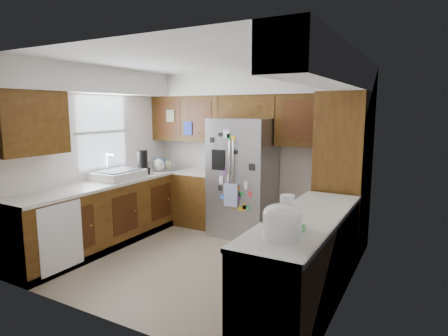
{
  "coord_description": "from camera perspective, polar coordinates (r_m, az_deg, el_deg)",
  "views": [
    {
      "loc": [
        2.48,
        -3.88,
        1.93
      ],
      "look_at": [
        0.14,
        0.35,
        1.17
      ],
      "focal_mm": 30.0,
      "sensor_mm": 36.0,
      "label": 1
    }
  ],
  "objects": [
    {
      "name": "pantry",
      "position": [
        5.2,
        17.7,
        -0.99
      ],
      "size": [
        0.6,
        0.9,
        2.15
      ],
      "primitive_type": "cube",
      "color": "#3F240C",
      "rests_on": "ground"
    },
    {
      "name": "fridge_top_items",
      "position": [
        5.84,
        4.07,
        12.3
      ],
      "size": [
        0.66,
        0.35,
        0.29
      ],
      "color": "#2828CA",
      "rests_on": "bridge_cabinet"
    },
    {
      "name": "left_counter_clutter",
      "position": [
        6.18,
        -11.02,
        0.55
      ],
      "size": [
        0.29,
        0.82,
        0.38
      ],
      "color": "black",
      "rests_on": "left_counter_run"
    },
    {
      "name": "rice_cooker",
      "position": [
        3.02,
        8.86,
        -7.89
      ],
      "size": [
        0.32,
        0.31,
        0.27
      ],
      "color": "white",
      "rests_on": "right_counter_run"
    },
    {
      "name": "right_counter_run",
      "position": [
        3.85,
        12.28,
        -14.37
      ],
      "size": [
        0.63,
        2.25,
        0.92
      ],
      "color": "#3F240C",
      "rests_on": "ground"
    },
    {
      "name": "left_counter_run",
      "position": [
        5.68,
        -15.08,
        -6.74
      ],
      "size": [
        1.36,
        3.2,
        0.92
      ],
      "color": "#3F240C",
      "rests_on": "ground"
    },
    {
      "name": "room_shell",
      "position": [
        4.97,
        -2.39,
        7.66
      ],
      "size": [
        3.64,
        3.24,
        2.52
      ],
      "color": "white",
      "rests_on": "ground"
    },
    {
      "name": "sink_assembly",
      "position": [
        5.7,
        -15.82,
        -0.95
      ],
      "size": [
        0.52,
        0.7,
        0.37
      ],
      "color": "silver",
      "rests_on": "left_counter_run"
    },
    {
      "name": "bridge_cabinet",
      "position": [
        5.86,
        3.99,
        9.32
      ],
      "size": [
        0.96,
        0.34,
        0.35
      ],
      "primitive_type": "cube",
      "color": "#3F240C",
      "rests_on": "fridge"
    },
    {
      "name": "paper_towel",
      "position": [
        3.34,
        9.59,
        -6.36
      ],
      "size": [
        0.12,
        0.12,
        0.27
      ],
      "primitive_type": "cylinder",
      "color": "white",
      "rests_on": "right_counter_run"
    },
    {
      "name": "fridge",
      "position": [
        5.75,
        2.92,
        -1.43
      ],
      "size": [
        0.9,
        0.79,
        1.8
      ],
      "color": "#99999E",
      "rests_on": "ground"
    },
    {
      "name": "floor",
      "position": [
        4.99,
        -3.42,
        -13.85
      ],
      "size": [
        3.6,
        3.6,
        0.0
      ],
      "primitive_type": "plane",
      "color": "gray",
      "rests_on": "ground"
    }
  ]
}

